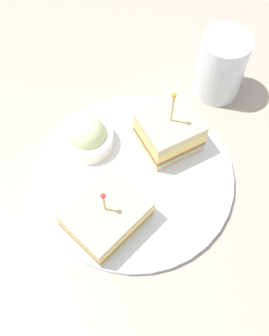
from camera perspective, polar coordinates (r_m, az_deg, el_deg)
The scene contains 7 objects.
ground_plane at distance 61.47cm, azimuth -0.00°, elevation -1.80°, with size 101.67×101.67×2.00cm, color #9E9384.
plate at distance 60.13cm, azimuth -0.00°, elevation -1.15°, with size 29.08×29.08×1.02cm, color white.
sandwich_half_front at distance 60.25cm, azimuth 4.88°, elevation 5.08°, with size 10.53×10.78×11.58cm.
sandwich_half_back at distance 54.72cm, azimuth -3.98°, elevation -6.63°, with size 12.99×12.79×8.70cm.
coleslaw_bowl at distance 61.03cm, azimuth -6.64°, elevation 4.45°, with size 7.72×7.72×5.56cm.
drink_glass at distance 67.55cm, azimuth 11.90°, elevation 13.40°, with size 7.55×7.55×11.09cm.
fork at distance 54.77cm, azimuth -10.37°, elevation -21.76°, with size 5.55×12.60×0.35cm.
Camera 1 is at (27.78, 1.43, 53.82)cm, focal length 43.64 mm.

